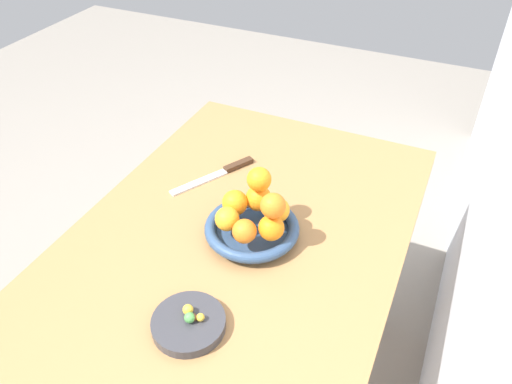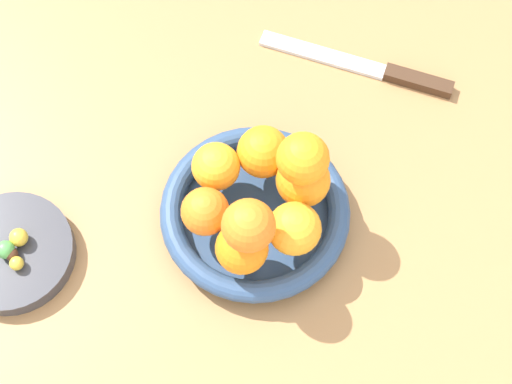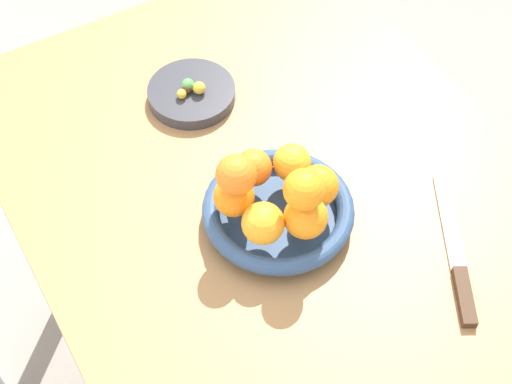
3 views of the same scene
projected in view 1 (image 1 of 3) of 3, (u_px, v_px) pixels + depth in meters
The scene contains 16 objects.
dining_table at pixel (240, 258), 1.25m from camera, with size 1.10×0.76×0.74m.
fruit_bowl at pixel (252, 230), 1.17m from camera, with size 0.22×0.22×0.04m.
candy_dish at pixel (189, 323), 0.97m from camera, with size 0.15×0.15×0.02m, color #333338.
orange_0 at pixel (235, 203), 1.17m from camera, with size 0.06×0.06×0.06m, color orange.
orange_1 at pixel (227, 219), 1.13m from camera, with size 0.06×0.06×0.06m, color orange.
orange_2 at pixel (244, 231), 1.10m from camera, with size 0.06×0.06×0.06m, color orange.
orange_3 at pixel (271, 228), 1.10m from camera, with size 0.06×0.06×0.06m, color orange.
orange_4 at pixel (277, 210), 1.15m from camera, with size 0.06×0.06×0.06m, color orange.
orange_5 at pixel (258, 198), 1.18m from camera, with size 0.06×0.06×0.06m, color orange.
orange_6 at pixel (273, 206), 1.07m from camera, with size 0.06×0.06×0.06m, color orange.
orange_7 at pixel (259, 179), 1.14m from camera, with size 0.06×0.06×0.06m, color orange.
candy_ball_0 at pixel (190, 318), 0.96m from camera, with size 0.02×0.02×0.02m, color #4C9947.
candy_ball_1 at pixel (193, 317), 0.96m from camera, with size 0.02×0.02×0.02m, color #472819.
candy_ball_2 at pixel (200, 317), 0.96m from camera, with size 0.02×0.02×0.02m, color gold.
candy_ball_3 at pixel (188, 310), 0.97m from camera, with size 0.02×0.02×0.02m, color gold.
knife at pixel (220, 173), 1.37m from camera, with size 0.24×0.15×0.01m.
Camera 1 is at (0.78, 0.40, 1.56)m, focal length 35.00 mm.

